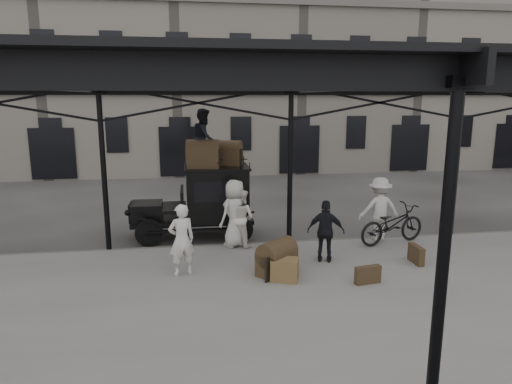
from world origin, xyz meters
TOP-DOWN VIEW (x-y plane):
  - ground at (0.00, 0.00)m, footprint 120.00×120.00m
  - platform at (0.00, -2.00)m, footprint 28.00×8.00m
  - canopy at (0.00, -1.72)m, footprint 22.50×9.00m
  - building_frontage at (0.00, 18.00)m, footprint 64.00×8.00m
  - taxi at (-2.29, 3.26)m, footprint 3.65×1.55m
  - porter_left at (-3.00, -0.10)m, footprint 0.70×0.56m
  - porter_midleft at (-1.41, 1.80)m, footprint 0.98×0.97m
  - porter_centre at (-1.57, 1.80)m, footprint 1.09×1.01m
  - porter_official at (0.54, 0.25)m, footprint 1.00×0.67m
  - porter_right at (2.60, 1.80)m, footprint 1.20×0.73m
  - bicycle at (2.81, 1.38)m, footprint 2.24×1.29m
  - porter_roof at (-2.32, 3.16)m, footprint 0.75×0.91m
  - steamer_trunk_roof_near at (-2.37, 3.01)m, footprint 1.01×0.71m
  - steamer_trunk_roof_far at (-1.62, 3.46)m, footprint 0.97×0.77m
  - steamer_trunk_platform at (-0.82, -0.39)m, footprint 1.07×1.05m
  - wicker_hamper at (-0.72, -0.78)m, footprint 0.71×0.62m
  - suitcase_upright at (2.74, -0.20)m, footprint 0.16×0.60m
  - suitcase_flat at (1.06, -1.24)m, footprint 0.62×0.25m

SIDE VIEW (x-z plane):
  - ground at x=0.00m, z-range 0.00..0.00m
  - platform at x=0.00m, z-range 0.00..0.15m
  - suitcase_flat at x=1.06m, z-range 0.15..0.55m
  - suitcase_upright at x=2.74m, z-range 0.15..0.60m
  - wicker_hamper at x=-0.72m, z-range 0.15..0.65m
  - steamer_trunk_platform at x=-0.82m, z-range 0.15..0.83m
  - bicycle at x=2.81m, z-range 0.15..1.26m
  - porter_official at x=0.54m, z-range 0.15..1.72m
  - porter_midleft at x=-1.41m, z-range 0.15..1.75m
  - porter_left at x=-3.00m, z-range 0.15..1.83m
  - porter_right at x=2.60m, z-range 0.15..1.97m
  - porter_centre at x=-1.57m, z-range 0.15..2.01m
  - taxi at x=-2.29m, z-range 0.11..2.29m
  - steamer_trunk_roof_far at x=-1.62m, z-range 2.18..2.80m
  - steamer_trunk_roof_near at x=-2.37m, z-range 2.18..2.87m
  - porter_roof at x=-2.32m, z-range 2.18..3.88m
  - canopy at x=0.00m, z-range 2.23..6.97m
  - building_frontage at x=0.00m, z-range 0.00..14.00m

